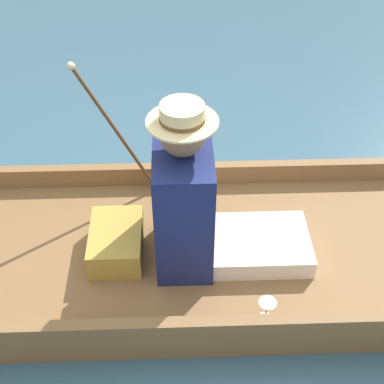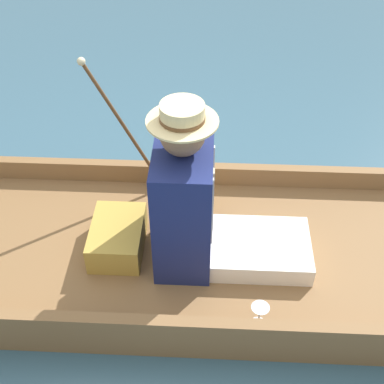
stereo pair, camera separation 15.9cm
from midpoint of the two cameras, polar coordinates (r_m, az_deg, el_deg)
name	(u,v)px [view 1 (the left image)]	position (r m, az deg, el deg)	size (l,w,h in m)	color
ground_plane	(177,264)	(2.97, -3.11, -7.69)	(16.00, 16.00, 0.00)	#385B70
punt_boat	(177,255)	(2.92, -3.16, -6.74)	(1.17, 2.66, 0.25)	brown
seat_cushion	(116,242)	(2.84, -9.66, -5.30)	(0.38, 0.27, 0.16)	#B7933D
seated_person	(199,207)	(2.61, -0.99, -1.69)	(0.43, 0.81, 0.92)	white
teddy_bear	(194,185)	(2.98, -1.35, 0.66)	(0.26, 0.15, 0.37)	tan
wine_glass	(267,307)	(2.53, 6.19, -12.13)	(0.08, 0.08, 0.13)	silver
walking_cane	(110,122)	(2.96, -10.29, 7.33)	(0.04, 0.43, 0.86)	brown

